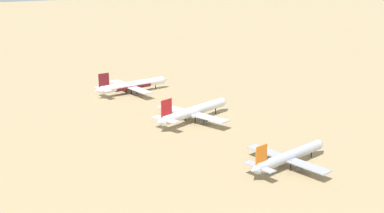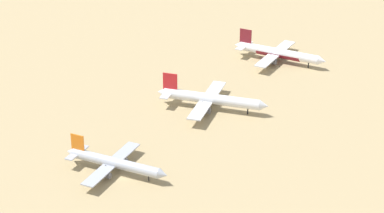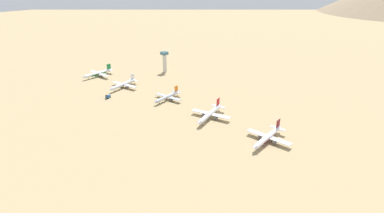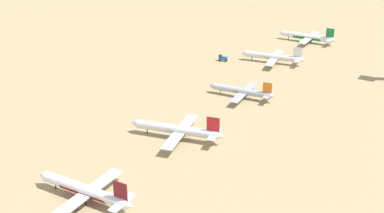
# 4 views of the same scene
# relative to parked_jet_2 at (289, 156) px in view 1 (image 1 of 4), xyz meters

# --- Properties ---
(ground_plane) EXTENTS (1800.00, 1800.00, 0.00)m
(ground_plane) POSITION_rel_parked_jet_2_xyz_m (4.04, -1.78, -3.51)
(ground_plane) COLOR tan
(parked_jet_2) EXTENTS (36.13, 29.42, 10.41)m
(parked_jet_2) POSITION_rel_parked_jet_2_xyz_m (0.00, 0.00, 0.00)
(parked_jet_2) COLOR #B2B7C1
(parked_jet_2) RESTS_ON ground
(parked_jet_3) EXTENTS (42.23, 34.67, 12.30)m
(parked_jet_3) POSITION_rel_parked_jet_2_xyz_m (3.45, 54.99, 0.63)
(parked_jet_3) COLOR silver
(parked_jet_3) RESTS_ON ground
(parked_jet_4) EXTENTS (41.71, 33.84, 12.04)m
(parked_jet_4) POSITION_rel_parked_jet_2_xyz_m (5.66, 110.18, 0.50)
(parked_jet_4) COLOR white
(parked_jet_4) RESTS_ON ground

